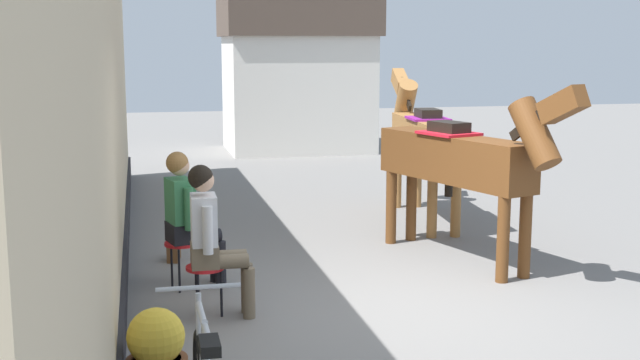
{
  "coord_description": "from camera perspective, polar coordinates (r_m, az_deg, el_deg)",
  "views": [
    {
      "loc": [
        -2.2,
        -6.76,
        2.42
      ],
      "look_at": [
        -0.4,
        1.2,
        1.05
      ],
      "focal_mm": 45.38,
      "sensor_mm": 36.0,
      "label": 1
    }
  ],
  "objects": [
    {
      "name": "flower_planter_near",
      "position": [
        5.8,
        -11.47,
        -11.75
      ],
      "size": [
        0.43,
        0.43,
        0.64
      ],
      "color": "brown",
      "rests_on": "ground_plane"
    },
    {
      "name": "saddled_horse_near",
      "position": [
        9.09,
        9.96,
        1.4
      ],
      "size": [
        1.21,
        2.89,
        2.06
      ],
      "color": "brown",
      "rests_on": "ground_plane"
    },
    {
      "name": "saddled_horse_far",
      "position": [
        11.28,
        7.27,
        3.03
      ],
      "size": [
        0.63,
        3.0,
        2.06
      ],
      "color": "#9E6B38",
      "rests_on": "ground_plane"
    },
    {
      "name": "satchel_bag",
      "position": [
        9.35,
        -10.27,
        -5.0
      ],
      "size": [
        0.17,
        0.3,
        0.2
      ],
      "primitive_type": "cube",
      "rotation": [
        0.0,
        0.0,
        4.51
      ],
      "color": "brown",
      "rests_on": "ground_plane"
    },
    {
      "name": "pub_facade_wall",
      "position": [
        8.32,
        -15.08,
        3.1
      ],
      "size": [
        0.34,
        14.0,
        3.4
      ],
      "color": "#CCB793",
      "rests_on": "ground_plane"
    },
    {
      "name": "ground_plane",
      "position": [
        10.3,
        -0.04,
        -4.06
      ],
      "size": [
        40.0,
        40.0,
        0.0
      ],
      "primitive_type": "plane",
      "color": "slate"
    },
    {
      "name": "distant_cottage",
      "position": [
        18.64,
        -1.61,
        7.62
      ],
      "size": [
        3.4,
        2.6,
        3.5
      ],
      "color": "silver",
      "rests_on": "ground_plane"
    },
    {
      "name": "seated_visitor_far",
      "position": [
        8.14,
        -9.37,
        -2.26
      ],
      "size": [
        0.61,
        0.48,
        1.39
      ],
      "color": "red",
      "rests_on": "ground_plane"
    },
    {
      "name": "seated_visitor_near",
      "position": [
        7.22,
        -7.66,
        -3.73
      ],
      "size": [
        0.61,
        0.49,
        1.39
      ],
      "color": "red",
      "rests_on": "ground_plane"
    }
  ]
}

